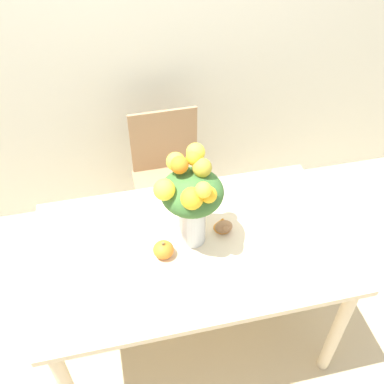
{
  "coord_description": "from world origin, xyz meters",
  "views": [
    {
      "loc": [
        -0.29,
        -1.25,
        2.28
      ],
      "look_at": [
        0.01,
        0.04,
        1.03
      ],
      "focal_mm": 42.0,
      "sensor_mm": 36.0,
      "label": 1
    }
  ],
  "objects_px": {
    "flower_vase": "(191,197)",
    "pumpkin": "(163,250)",
    "dining_chair_near_window": "(170,181)",
    "turkey_figurine": "(223,225)"
  },
  "relations": [
    {
      "from": "pumpkin",
      "to": "flower_vase",
      "type": "bearing_deg",
      "value": 24.99
    },
    {
      "from": "pumpkin",
      "to": "dining_chair_near_window",
      "type": "bearing_deg",
      "value": 78.11
    },
    {
      "from": "flower_vase",
      "to": "pumpkin",
      "type": "bearing_deg",
      "value": -155.01
    },
    {
      "from": "flower_vase",
      "to": "pumpkin",
      "type": "height_order",
      "value": "flower_vase"
    },
    {
      "from": "dining_chair_near_window",
      "to": "pumpkin",
      "type": "bearing_deg",
      "value": -102.4
    },
    {
      "from": "pumpkin",
      "to": "turkey_figurine",
      "type": "bearing_deg",
      "value": 16.41
    },
    {
      "from": "flower_vase",
      "to": "dining_chair_near_window",
      "type": "relative_size",
      "value": 0.52
    },
    {
      "from": "flower_vase",
      "to": "turkey_figurine",
      "type": "distance_m",
      "value": 0.28
    },
    {
      "from": "flower_vase",
      "to": "pumpkin",
      "type": "relative_size",
      "value": 5.11
    },
    {
      "from": "flower_vase",
      "to": "dining_chair_near_window",
      "type": "xyz_separation_m",
      "value": [
        0.02,
        0.69,
        -0.53
      ]
    }
  ]
}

